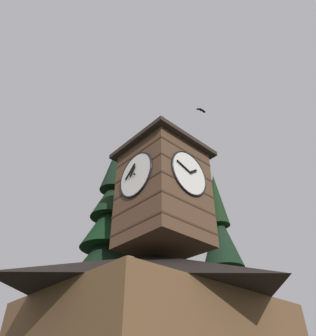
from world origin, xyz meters
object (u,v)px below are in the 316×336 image
pine_tree_aside (227,294)px  moon (37,288)px  clock_tower (163,185)px  flying_bird_high (201,110)px  pine_tree_behind (105,275)px  building_main (155,330)px

pine_tree_aside → moon: 39.72m
clock_tower → flying_bird_high: size_ratio=11.80×
pine_tree_aside → flying_bird_high: (4.86, 3.14, 11.13)m
pine_tree_behind → pine_tree_aside: pine_tree_behind is taller
moon → building_main: bearing=75.5°
pine_tree_behind → moon: pine_tree_behind is taller
building_main → moon: (-10.44, -40.28, 10.47)m
clock_tower → pine_tree_aside: 9.17m
pine_tree_aside → building_main: bearing=10.6°
building_main → pine_tree_behind: pine_tree_behind is taller
pine_tree_behind → pine_tree_aside: bearing=162.4°
pine_tree_behind → moon: size_ratio=7.81×
clock_tower → moon: 42.77m
moon → flying_bird_high: 42.87m
clock_tower → pine_tree_behind: bearing=-89.7°
building_main → flying_bird_high: bearing=147.2°
clock_tower → pine_tree_behind: size_ratio=0.55×
pine_tree_behind → flying_bird_high: bearing=118.3°
pine_tree_behind → moon: bearing=-106.5°
clock_tower → pine_tree_aside: (-7.89, -2.36, -4.02)m
pine_tree_behind → moon: (-10.81, -36.36, 7.37)m
pine_tree_aside → flying_bird_high: 12.54m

